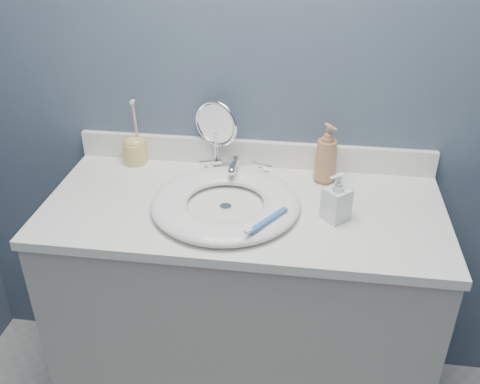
% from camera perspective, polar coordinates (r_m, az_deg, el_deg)
% --- Properties ---
extents(back_wall, '(2.20, 0.02, 2.40)m').
position_cam_1_polar(back_wall, '(1.75, 1.62, 12.44)').
color(back_wall, '#465269').
rests_on(back_wall, ground).
extents(vanity_cabinet, '(1.20, 0.55, 0.85)m').
position_cam_1_polar(vanity_cabinet, '(1.91, 0.31, -12.97)').
color(vanity_cabinet, '#A7A199').
rests_on(vanity_cabinet, ground).
extents(countertop, '(1.22, 0.57, 0.03)m').
position_cam_1_polar(countertop, '(1.64, 0.36, -1.75)').
color(countertop, white).
rests_on(countertop, vanity_cabinet).
extents(backsplash, '(1.22, 0.02, 0.09)m').
position_cam_1_polar(backsplash, '(1.84, 1.46, 4.16)').
color(backsplash, white).
rests_on(backsplash, countertop).
extents(basin, '(0.45, 0.45, 0.04)m').
position_cam_1_polar(basin, '(1.61, -1.55, -1.15)').
color(basin, white).
rests_on(basin, countertop).
extents(drain, '(0.04, 0.04, 0.01)m').
position_cam_1_polar(drain, '(1.61, -1.54, -1.61)').
color(drain, silver).
rests_on(drain, countertop).
extents(faucet, '(0.25, 0.13, 0.07)m').
position_cam_1_polar(faucet, '(1.77, -0.52, 2.39)').
color(faucet, silver).
rests_on(faucet, countertop).
extents(makeup_mirror, '(0.16, 0.09, 0.24)m').
position_cam_1_polar(makeup_mirror, '(1.80, -2.57, 6.50)').
color(makeup_mirror, silver).
rests_on(makeup_mirror, countertop).
extents(soap_bottle_amber, '(0.11, 0.11, 0.20)m').
position_cam_1_polar(soap_bottle_amber, '(1.74, 9.21, 4.09)').
color(soap_bottle_amber, '#AD7A4E').
rests_on(soap_bottle_amber, countertop).
extents(soap_bottle_clear, '(0.10, 0.10, 0.15)m').
position_cam_1_polar(soap_bottle_clear, '(1.55, 10.31, -0.51)').
color(soap_bottle_clear, white).
rests_on(soap_bottle_clear, countertop).
extents(toothbrush_holder, '(0.08, 0.08, 0.23)m').
position_cam_1_polar(toothbrush_holder, '(1.89, -11.17, 4.54)').
color(toothbrush_holder, '#D5C06A').
rests_on(toothbrush_holder, countertop).
extents(toothbrush_lying, '(0.11, 0.15, 0.02)m').
position_cam_1_polar(toothbrush_lying, '(1.48, 2.90, -3.14)').
color(toothbrush_lying, '#356EBC').
rests_on(toothbrush_lying, basin).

